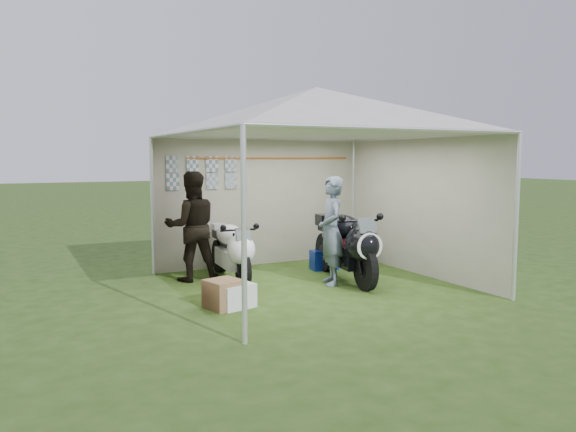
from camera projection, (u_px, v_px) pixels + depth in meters
name	position (u px, v px, depth m)	size (l,w,h in m)	color
ground	(315.00, 286.00, 8.61)	(80.00, 80.00, 0.00)	#2A4513
canopy_tent	(315.00, 116.00, 8.38)	(5.66, 5.66, 3.00)	silver
motorcycle_white	(232.00, 249.00, 8.91)	(0.51, 1.87, 0.92)	black
motorcycle_black	(348.00, 244.00, 8.85)	(0.70, 2.19, 1.08)	black
paddock_stand	(324.00, 260.00, 9.85)	(0.45, 0.28, 0.34)	#0F29AA
person_dark_jacket	(192.00, 226.00, 8.91)	(0.85, 0.66, 1.75)	black
person_blue_jacket	(331.00, 231.00, 8.64)	(0.61, 0.40, 1.67)	slate
equipment_box	(351.00, 252.00, 10.33)	(0.47, 0.38, 0.47)	black
crate_0	(234.00, 296.00, 7.35)	(0.47, 0.37, 0.32)	white
crate_1	(224.00, 294.00, 7.32)	(0.42, 0.42, 0.38)	#836243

